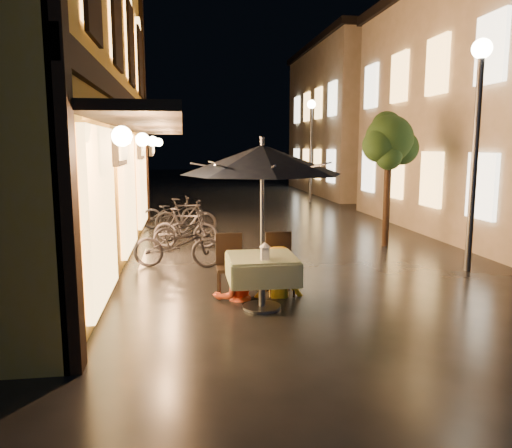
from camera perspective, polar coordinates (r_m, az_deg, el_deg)
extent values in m
plane|color=black|center=(7.32, 10.66, -9.88)|extent=(90.00, 90.00, 0.00)
cube|color=gold|center=(11.16, -27.09, 13.93)|extent=(4.50, 11.00, 7.00)
cube|color=black|center=(10.65, -14.98, 13.78)|extent=(0.12, 11.00, 0.35)
cube|color=black|center=(10.57, -11.73, 10.95)|extent=(1.20, 10.50, 0.12)
cube|color=#E8AC58|center=(9.88, -15.83, 21.82)|extent=(0.10, 0.90, 1.50)
cube|color=#E8AC58|center=(12.31, -14.25, 19.22)|extent=(0.10, 0.90, 1.50)
cube|color=#E8AC58|center=(14.76, -13.22, 17.48)|extent=(0.10, 0.90, 1.50)
cube|color=#E8AC58|center=(7.20, -17.31, 1.01)|extent=(0.10, 2.20, 2.40)
cube|color=#E8AC58|center=(10.65, -14.41, 3.56)|extent=(0.10, 2.20, 2.40)
cube|color=#E8AC58|center=(14.12, -12.93, 4.86)|extent=(0.10, 2.20, 2.40)
cube|color=#E8AC58|center=(11.61, 24.40, 3.96)|extent=(0.10, 1.00, 1.40)
cube|color=#E8AC58|center=(11.74, 25.31, 17.69)|extent=(0.10, 1.00, 1.40)
cube|color=#E8AC58|center=(13.51, 19.38, 4.83)|extent=(0.10, 1.00, 1.40)
cube|color=#E8AC58|center=(13.62, 20.01, 16.65)|extent=(0.10, 1.00, 1.40)
cube|color=#E8AC58|center=(15.49, 15.62, 5.46)|extent=(0.10, 1.00, 1.40)
cube|color=#E8AC58|center=(15.59, 16.06, 15.78)|extent=(0.10, 1.00, 1.40)
cube|color=#E8AC58|center=(17.52, 12.71, 5.93)|extent=(0.10, 1.00, 1.40)
cube|color=#E8AC58|center=(17.61, 13.03, 15.06)|extent=(0.10, 1.00, 1.40)
cube|color=#BEAA9A|center=(26.45, 13.75, 11.15)|extent=(7.00, 10.00, 7.00)
cube|color=black|center=(26.86, 14.05, 18.95)|extent=(7.30, 10.30, 0.30)
cube|color=#E8AC58|center=(21.68, 8.55, 6.57)|extent=(0.10, 1.00, 1.40)
cube|color=#E8AC58|center=(21.76, 8.72, 13.96)|extent=(0.10, 1.00, 1.40)
cube|color=#E8AC58|center=(23.80, 7.01, 6.80)|extent=(0.10, 1.00, 1.40)
cube|color=#E8AC58|center=(23.86, 7.14, 13.53)|extent=(0.10, 1.00, 1.40)
cube|color=#E8AC58|center=(25.92, 5.73, 6.99)|extent=(0.10, 1.00, 1.40)
cube|color=#E8AC58|center=(25.98, 5.83, 13.17)|extent=(0.10, 1.00, 1.40)
cube|color=#E8AC58|center=(28.06, 4.64, 7.14)|extent=(0.10, 1.00, 1.40)
cube|color=#E8AC58|center=(28.12, 4.71, 12.85)|extent=(0.10, 1.00, 1.40)
cylinder|color=black|center=(12.07, 14.72, 2.71)|extent=(0.16, 0.16, 2.20)
sphere|color=black|center=(12.00, 14.98, 9.37)|extent=(1.10, 1.10, 1.10)
sphere|color=black|center=(12.24, 16.28, 8.36)|extent=(0.80, 0.80, 0.80)
sphere|color=black|center=(11.75, 13.88, 8.70)|extent=(0.76, 0.76, 0.76)
sphere|color=black|center=(12.31, 14.70, 10.76)|extent=(0.70, 0.70, 0.70)
sphere|color=black|center=(11.74, 14.93, 7.44)|extent=(0.60, 0.60, 0.60)
cylinder|color=#59595E|center=(10.06, 23.67, 6.23)|extent=(0.12, 0.12, 4.00)
sphere|color=#FFEFBF|center=(10.20, 24.42, 17.80)|extent=(0.36, 0.36, 0.36)
cylinder|color=#59595E|center=(21.22, 6.26, 7.92)|extent=(0.12, 0.12, 4.00)
sphere|color=#FFEFBF|center=(21.29, 6.35, 13.44)|extent=(0.36, 0.36, 0.36)
cylinder|color=#59595E|center=(7.26, 0.69, -6.90)|extent=(0.10, 0.10, 0.72)
cylinder|color=#59595E|center=(7.36, 0.68, -9.44)|extent=(0.56, 0.56, 0.04)
cube|color=#274F30|center=(7.17, 0.69, -3.89)|extent=(0.95, 0.95, 0.06)
cube|color=#274F30|center=(7.29, 4.39, -5.03)|extent=(0.04, 0.95, 0.33)
cube|color=#274F30|center=(7.15, -3.09, -5.30)|extent=(0.04, 0.95, 0.33)
cube|color=#274F30|center=(7.66, 0.13, -4.32)|extent=(0.95, 0.04, 0.33)
cube|color=#274F30|center=(6.75, 1.32, -6.14)|extent=(0.95, 0.04, 0.33)
cylinder|color=#59595E|center=(7.09, 0.70, -0.74)|extent=(0.05, 0.05, 2.30)
cone|color=black|center=(6.99, 0.71, 7.37)|extent=(2.28, 2.28, 0.41)
cylinder|color=#59595E|center=(6.99, 0.72, 9.41)|extent=(0.06, 0.06, 0.12)
cube|color=black|center=(7.82, -2.97, -5.09)|extent=(0.42, 0.42, 0.05)
cube|color=black|center=(7.95, -3.11, -3.01)|extent=(0.42, 0.04, 0.55)
cylinder|color=black|center=(7.69, -4.17, -7.14)|extent=(0.04, 0.04, 0.43)
cylinder|color=black|center=(7.72, -1.49, -7.06)|extent=(0.04, 0.04, 0.43)
cylinder|color=black|center=(8.04, -4.36, -6.44)|extent=(0.04, 0.04, 0.43)
cylinder|color=black|center=(8.07, -1.79, -6.36)|extent=(0.04, 0.04, 0.43)
cube|color=black|center=(7.93, 2.82, -4.89)|extent=(0.42, 0.42, 0.05)
cube|color=black|center=(8.05, 2.57, -2.84)|extent=(0.42, 0.04, 0.55)
cylinder|color=black|center=(7.78, 1.75, -6.93)|extent=(0.04, 0.04, 0.43)
cylinder|color=black|center=(7.85, 4.36, -6.81)|extent=(0.04, 0.04, 0.43)
cylinder|color=black|center=(8.13, 1.31, -6.24)|extent=(0.04, 0.04, 0.43)
cylinder|color=black|center=(8.19, 3.81, -6.14)|extent=(0.04, 0.04, 0.43)
cube|color=white|center=(6.89, 1.03, -3.39)|extent=(0.11, 0.11, 0.18)
cube|color=#FFD88C|center=(6.89, 1.03, -3.47)|extent=(0.07, 0.07, 0.12)
cone|color=white|center=(6.87, 1.03, -2.37)|extent=(0.16, 0.16, 0.07)
imported|color=#D94A28|center=(7.66, -2.45, -3.30)|extent=(0.82, 0.71, 1.44)
imported|color=gold|center=(7.78, 2.56, -2.76)|extent=(1.00, 0.59, 1.53)
imported|color=black|center=(9.79, -8.97, -2.31)|extent=(1.81, 0.91, 0.91)
imported|color=#222128|center=(11.64, -8.08, -0.46)|extent=(1.60, 0.79, 0.92)
imported|color=black|center=(11.55, -8.03, -0.81)|extent=(1.65, 1.07, 0.82)
imported|color=black|center=(13.28, -8.06, 0.81)|extent=(1.69, 0.69, 0.98)
imported|color=#222128|center=(14.57, -9.63, 1.32)|extent=(1.78, 0.84, 0.90)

